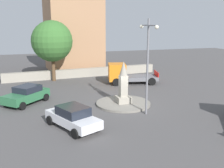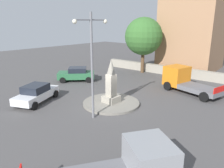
{
  "view_description": "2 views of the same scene",
  "coord_description": "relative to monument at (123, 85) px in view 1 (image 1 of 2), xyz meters",
  "views": [
    {
      "loc": [
        -20.25,
        7.16,
        6.83
      ],
      "look_at": [
        0.93,
        0.71,
        1.61
      ],
      "focal_mm": 42.56,
      "sensor_mm": 36.0,
      "label": 1
    },
    {
      "loc": [
        -12.2,
        -11.38,
        6.5
      ],
      "look_at": [
        0.46,
        0.34,
        1.53
      ],
      "focal_mm": 35.16,
      "sensor_mm": 36.0,
      "label": 2
    }
  ],
  "objects": [
    {
      "name": "car_green_parked_left",
      "position": [
        2.64,
        7.78,
        -0.86
      ],
      "size": [
        4.13,
        4.05,
        1.53
      ],
      "color": "#2D6B42",
      "rests_on": "ground"
    },
    {
      "name": "corner_building",
      "position": [
        17.84,
        1.37,
        3.4
      ],
      "size": [
        8.4,
        7.63,
        10.11
      ],
      "primitive_type": "cube",
      "rotation": [
        0.0,
        0.0,
        1.65
      ],
      "color": "#A87A56",
      "rests_on": "ground"
    },
    {
      "name": "truck_orange_far_side",
      "position": [
        7.25,
        -2.76,
        -0.58
      ],
      "size": [
        3.27,
        5.76,
        2.28
      ],
      "color": "orange",
      "rests_on": "ground"
    },
    {
      "name": "tree_near_wall",
      "position": [
        11.12,
        4.79,
        2.99
      ],
      "size": [
        4.71,
        4.71,
        7.01
      ],
      "color": "brown",
      "rests_on": "ground"
    },
    {
      "name": "stone_boundary_wall",
      "position": [
        12.41,
        0.95,
        -1.12
      ],
      "size": [
        2.19,
        19.5,
        1.06
      ],
      "primitive_type": "cube",
      "rotation": [
        0.0,
        0.0,
        1.65
      ],
      "color": "#9E9687",
      "rests_on": "ground"
    },
    {
      "name": "monument",
      "position": [
        0.0,
        0.0,
        0.0
      ],
      "size": [
        1.14,
        1.14,
        3.51
      ],
      "color": "#9E9687",
      "rests_on": "traffic_island"
    },
    {
      "name": "traffic_island",
      "position": [
        0.0,
        0.0,
        -1.57
      ],
      "size": [
        4.58,
        4.58,
        0.18
      ],
      "primitive_type": "cylinder",
      "color": "gray",
      "rests_on": "ground"
    },
    {
      "name": "car_white_passing",
      "position": [
        -3.86,
        4.85,
        -0.89
      ],
      "size": [
        4.56,
        3.35,
        1.5
      ],
      "color": "silver",
      "rests_on": "ground"
    },
    {
      "name": "ground_plane",
      "position": [
        0.0,
        0.0,
        -1.65
      ],
      "size": [
        80.0,
        80.0,
        0.0
      ],
      "primitive_type": "plane",
      "color": "#4F4C4C"
    },
    {
      "name": "streetlamp",
      "position": [
        -2.76,
        -0.87,
        2.62
      ],
      "size": [
        2.8,
        0.28,
        7.05
      ],
      "color": "slate",
      "rests_on": "ground"
    }
  ]
}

